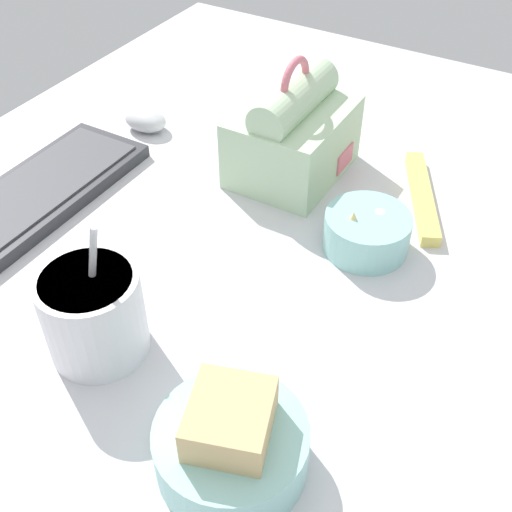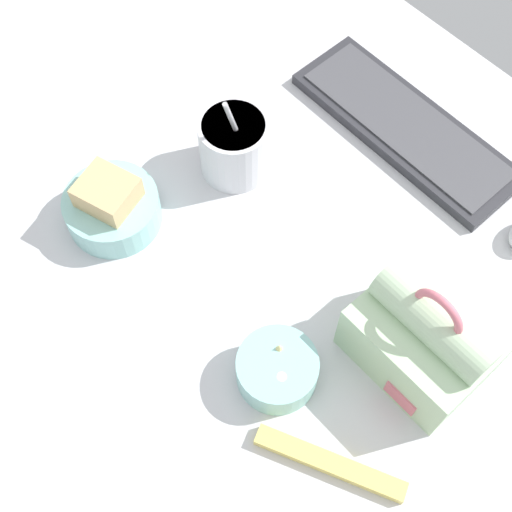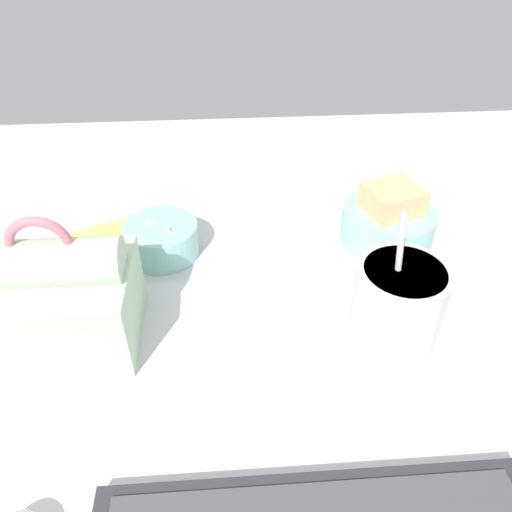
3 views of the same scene
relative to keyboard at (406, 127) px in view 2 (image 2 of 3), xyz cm
name	(u,v)px [view 2 (image 2 of 3)]	position (x,y,z in cm)	size (l,w,h in cm)	color
desk_surface	(250,274)	(2.06, -33.98, -2.02)	(140.00, 110.00, 2.00)	silver
keyboard	(406,127)	(0.00, 0.00, 0.00)	(37.58, 12.74, 2.10)	#2D2D33
lunch_bag	(424,337)	(25.71, -26.14, 5.09)	(16.87, 13.53, 17.07)	#B7D6AD
soup_cup	(234,145)	(-12.63, -23.91, 4.14)	(10.23, 10.23, 16.46)	silver
bento_bowl_sandwich	(112,207)	(-17.20, -42.83, 2.24)	(13.51, 13.51, 8.74)	#93D1CC
bento_bowl_snacks	(277,369)	(15.76, -41.52, 1.56)	(10.42, 10.42, 5.82)	#93D1CC
chopstick_case	(330,463)	(28.31, -44.41, -0.22)	(18.05, 10.48, 1.60)	#EFD666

